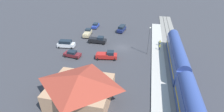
{
  "coord_description": "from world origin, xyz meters",
  "views": [
    {
      "loc": [
        -6.07,
        42.22,
        21.62
      ],
      "look_at": [
        1.55,
        7.16,
        1.0
      ],
      "focal_mm": 26.11,
      "sensor_mm": 36.0,
      "label": 1
    }
  ],
  "objects_px": {
    "station_building": "(80,87)",
    "pickup_red": "(107,55)",
    "pickup_tan": "(88,33)",
    "suv_white": "(66,44)",
    "pedestrian_on_platform": "(160,47)",
    "suv_navy": "(122,29)",
    "pickup_black": "(98,40)",
    "sedan_maroon": "(72,54)",
    "pedestrian_waiting_far": "(160,42)",
    "sedan_blue": "(96,25)",
    "light_pole_near_platform": "(149,37)"
  },
  "relations": [
    {
      "from": "suv_navy",
      "to": "suv_white",
      "type": "bearing_deg",
      "value": 49.08
    },
    {
      "from": "station_building",
      "to": "light_pole_near_platform",
      "type": "height_order",
      "value": "light_pole_near_platform"
    },
    {
      "from": "suv_navy",
      "to": "light_pole_near_platform",
      "type": "height_order",
      "value": "light_pole_near_platform"
    },
    {
      "from": "sedan_maroon",
      "to": "suv_navy",
      "type": "xyz_separation_m",
      "value": [
        -9.69,
        -20.69,
        0.27
      ]
    },
    {
      "from": "pedestrian_waiting_far",
      "to": "suv_white",
      "type": "xyz_separation_m",
      "value": [
        26.71,
        6.53,
        -0.13
      ]
    },
    {
      "from": "light_pole_near_platform",
      "to": "pickup_black",
      "type": "bearing_deg",
      "value": -14.3
    },
    {
      "from": "pickup_tan",
      "to": "suv_navy",
      "type": "height_order",
      "value": "suv_navy"
    },
    {
      "from": "pickup_red",
      "to": "pedestrian_waiting_far",
      "type": "bearing_deg",
      "value": -142.64
    },
    {
      "from": "pickup_tan",
      "to": "suv_navy",
      "type": "xyz_separation_m",
      "value": [
        -10.64,
        -6.19,
        0.12
      ]
    },
    {
      "from": "pedestrian_on_platform",
      "to": "pickup_black",
      "type": "bearing_deg",
      "value": -3.88
    },
    {
      "from": "suv_navy",
      "to": "sedan_maroon",
      "type": "bearing_deg",
      "value": 64.91
    },
    {
      "from": "pedestrian_on_platform",
      "to": "pickup_black",
      "type": "relative_size",
      "value": 0.32
    },
    {
      "from": "pedestrian_on_platform",
      "to": "pickup_red",
      "type": "bearing_deg",
      "value": 29.08
    },
    {
      "from": "sedan_blue",
      "to": "pickup_red",
      "type": "bearing_deg",
      "value": 114.32
    },
    {
      "from": "station_building",
      "to": "pickup_tan",
      "type": "height_order",
      "value": "station_building"
    },
    {
      "from": "pedestrian_waiting_far",
      "to": "sedan_blue",
      "type": "distance_m",
      "value": 25.92
    },
    {
      "from": "pickup_tan",
      "to": "suv_white",
      "type": "distance_m",
      "value": 10.2
    },
    {
      "from": "pickup_red",
      "to": "suv_navy",
      "type": "height_order",
      "value": "suv_navy"
    },
    {
      "from": "pedestrian_on_platform",
      "to": "suv_navy",
      "type": "relative_size",
      "value": 0.33
    },
    {
      "from": "sedan_maroon",
      "to": "pedestrian_on_platform",
      "type": "bearing_deg",
      "value": -159.41
    },
    {
      "from": "pickup_red",
      "to": "pickup_black",
      "type": "height_order",
      "value": "same"
    },
    {
      "from": "station_building",
      "to": "pickup_red",
      "type": "distance_m",
      "value": 15.06
    },
    {
      "from": "sedan_blue",
      "to": "suv_white",
      "type": "bearing_deg",
      "value": 79.24
    },
    {
      "from": "pickup_black",
      "to": "sedan_maroon",
      "type": "height_order",
      "value": "pickup_black"
    },
    {
      "from": "sedan_maroon",
      "to": "suv_white",
      "type": "bearing_deg",
      "value": -49.63
    },
    {
      "from": "pedestrian_waiting_far",
      "to": "sedan_maroon",
      "type": "height_order",
      "value": "pedestrian_waiting_far"
    },
    {
      "from": "pickup_black",
      "to": "suv_white",
      "type": "height_order",
      "value": "suv_white"
    },
    {
      "from": "sedan_blue",
      "to": "suv_navy",
      "type": "distance_m",
      "value": 10.56
    },
    {
      "from": "pickup_black",
      "to": "suv_navy",
      "type": "distance_m",
      "value": 12.37
    },
    {
      "from": "pickup_black",
      "to": "pedestrian_waiting_far",
      "type": "bearing_deg",
      "value": -174.91
    },
    {
      "from": "sedan_blue",
      "to": "light_pole_near_platform",
      "type": "bearing_deg",
      "value": 139.75
    },
    {
      "from": "pickup_red",
      "to": "sedan_maroon",
      "type": "relative_size",
      "value": 1.2
    },
    {
      "from": "pickup_tan",
      "to": "sedan_blue",
      "type": "bearing_deg",
      "value": -91.84
    },
    {
      "from": "station_building",
      "to": "pickup_black",
      "type": "xyz_separation_m",
      "value": [
        3.94,
        -23.59,
        -1.77
      ]
    },
    {
      "from": "sedan_blue",
      "to": "suv_navy",
      "type": "xyz_separation_m",
      "value": [
        -10.38,
        1.96,
        0.27
      ]
    },
    {
      "from": "pickup_black",
      "to": "light_pole_near_platform",
      "type": "xyz_separation_m",
      "value": [
        -15.14,
        3.86,
        3.82
      ]
    },
    {
      "from": "pickup_red",
      "to": "suv_white",
      "type": "distance_m",
      "value": 13.71
    },
    {
      "from": "sedan_blue",
      "to": "suv_navy",
      "type": "relative_size",
      "value": 0.87
    },
    {
      "from": "sedan_blue",
      "to": "pickup_red",
      "type": "distance_m",
      "value": 23.76
    },
    {
      "from": "pickup_black",
      "to": "suv_white",
      "type": "xyz_separation_m",
      "value": [
        8.14,
        4.88,
        0.12
      ]
    },
    {
      "from": "pickup_black",
      "to": "sedan_maroon",
      "type": "bearing_deg",
      "value": 67.27
    },
    {
      "from": "pickup_tan",
      "to": "suv_white",
      "type": "relative_size",
      "value": 1.09
    },
    {
      "from": "station_building",
      "to": "pickup_red",
      "type": "bearing_deg",
      "value": -94.21
    },
    {
      "from": "suv_white",
      "to": "pickup_black",
      "type": "bearing_deg",
      "value": -149.06
    },
    {
      "from": "pickup_black",
      "to": "suv_navy",
      "type": "bearing_deg",
      "value": -117.1
    },
    {
      "from": "pickup_red",
      "to": "pickup_tan",
      "type": "bearing_deg",
      "value": -53.34
    },
    {
      "from": "pedestrian_waiting_far",
      "to": "light_pole_near_platform",
      "type": "relative_size",
      "value": 0.22
    },
    {
      "from": "light_pole_near_platform",
      "to": "pedestrian_on_platform",
      "type": "bearing_deg",
      "value": -141.21
    },
    {
      "from": "pickup_red",
      "to": "pickup_black",
      "type": "distance_m",
      "value": 10.03
    },
    {
      "from": "station_building",
      "to": "suv_navy",
      "type": "xyz_separation_m",
      "value": [
        -1.69,
        -34.6,
        -1.65
      ]
    }
  ]
}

